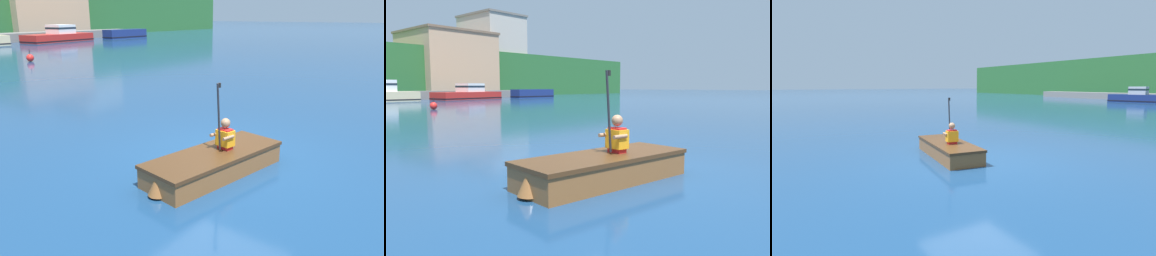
{
  "view_description": "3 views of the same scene",
  "coord_description": "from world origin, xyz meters",
  "views": [
    {
      "loc": [
        -5.88,
        -3.83,
        2.68
      ],
      "look_at": [
        -0.8,
        0.07,
        0.75
      ],
      "focal_mm": 35.0,
      "sensor_mm": 36.0,
      "label": 1
    },
    {
      "loc": [
        -5.06,
        -3.64,
        1.38
      ],
      "look_at": [
        -0.8,
        0.07,
        0.75
      ],
      "focal_mm": 35.0,
      "sensor_mm": 36.0,
      "label": 2
    },
    {
      "loc": [
        6.2,
        -4.34,
        1.93
      ],
      "look_at": [
        -0.8,
        0.07,
        0.75
      ],
      "focal_mm": 28.0,
      "sensor_mm": 36.0,
      "label": 3
    }
  ],
  "objects": [
    {
      "name": "waterfront_office_block_center",
      "position": [
        22.9,
        45.02,
        4.45
      ],
      "size": [
        10.61,
        10.35,
        8.88
      ],
      "color": "tan",
      "rests_on": "ground"
    },
    {
      "name": "person_paddler",
      "position": [
        -0.55,
        -0.47,
        0.66
      ],
      "size": [
        0.37,
        0.39,
        1.21
      ],
      "color": "red",
      "rests_on": "rowboat_foreground"
    },
    {
      "name": "rowboat_foreground",
      "position": [
        -0.84,
        -0.42,
        0.23
      ],
      "size": [
        2.84,
        1.36,
        0.4
      ],
      "color": "brown",
      "rests_on": "ground"
    },
    {
      "name": "moored_boat_dock_west_inner",
      "position": [
        18.03,
        32.44,
        0.58
      ],
      "size": [
        8.13,
        3.73,
        1.73
      ],
      "color": "red",
      "rests_on": "ground"
    },
    {
      "name": "ground_plane",
      "position": [
        0.0,
        0.0,
        0.0
      ],
      "size": [
        300.0,
        300.0,
        0.0
      ],
      "primitive_type": "plane",
      "color": "navy"
    },
    {
      "name": "channel_buoy",
      "position": [
        6.28,
        17.86,
        0.22
      ],
      "size": [
        0.44,
        0.44,
        0.72
      ],
      "color": "red",
      "rests_on": "ground"
    },
    {
      "name": "moored_boat_dock_east_inner",
      "position": [
        26.51,
        31.36,
        0.49
      ],
      "size": [
        5.69,
        1.83,
        1.05
      ],
      "color": "navy",
      "rests_on": "ground"
    }
  ]
}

